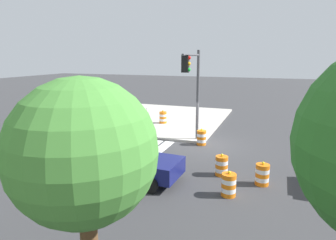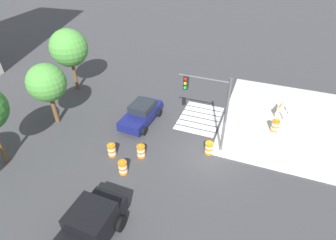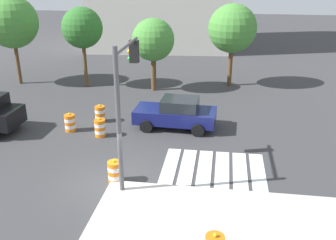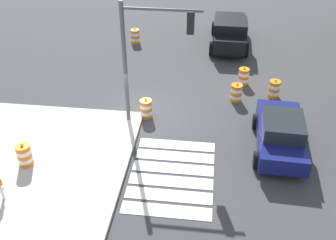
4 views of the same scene
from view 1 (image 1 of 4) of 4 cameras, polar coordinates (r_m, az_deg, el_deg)
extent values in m
plane|color=#38383A|center=(18.02, 7.01, -4.75)|extent=(120.00, 120.00, 0.00)
cube|color=#BCB7AD|center=(25.37, -3.09, 0.51)|extent=(12.00, 12.00, 0.15)
cube|color=silver|center=(16.98, -1.44, -5.70)|extent=(0.60, 3.20, 0.02)
cube|color=silver|center=(17.25, -3.77, -5.43)|extent=(0.60, 3.20, 0.02)
cube|color=silver|center=(17.56, -6.02, -5.15)|extent=(0.60, 3.20, 0.02)
cube|color=silver|center=(17.89, -8.18, -4.88)|extent=(0.60, 3.20, 0.02)
cube|color=silver|center=(18.25, -10.26, -4.61)|extent=(0.60, 3.20, 0.02)
cube|color=silver|center=(18.63, -12.26, -4.34)|extent=(0.60, 3.20, 0.02)
cube|color=navy|center=(12.96, -7.03, -8.49)|extent=(4.38, 2.03, 0.70)
cube|color=#1E2328|center=(12.86, -8.08, -5.61)|extent=(1.97, 1.68, 0.60)
cylinder|color=black|center=(13.32, 0.19, -9.42)|extent=(0.67, 0.27, 0.66)
cylinder|color=black|center=(11.73, -3.47, -12.58)|extent=(0.67, 0.27, 0.66)
cylinder|color=black|center=(14.50, -9.80, -7.75)|extent=(0.67, 0.27, 0.66)
cylinder|color=black|center=(13.06, -14.34, -10.28)|extent=(0.67, 0.27, 0.66)
cylinder|color=orange|center=(13.09, 17.86, -11.59)|extent=(0.56, 0.56, 0.18)
cylinder|color=white|center=(13.02, 17.91, -10.86)|extent=(0.56, 0.56, 0.18)
cylinder|color=orange|center=(12.95, 17.96, -10.13)|extent=(0.56, 0.56, 0.18)
cylinder|color=white|center=(12.89, 18.01, -9.39)|extent=(0.56, 0.56, 0.18)
cylinder|color=orange|center=(12.82, 18.07, -8.64)|extent=(0.56, 0.56, 0.18)
sphere|color=yellow|center=(12.77, 18.11, -8.01)|extent=(0.12, 0.12, 0.12)
cylinder|color=orange|center=(13.62, 10.38, -10.21)|extent=(0.56, 0.56, 0.18)
cylinder|color=white|center=(13.56, 10.41, -9.51)|extent=(0.56, 0.56, 0.18)
cylinder|color=orange|center=(13.49, 10.44, -8.80)|extent=(0.56, 0.56, 0.18)
cylinder|color=white|center=(13.43, 10.47, -8.08)|extent=(0.56, 0.56, 0.18)
cylinder|color=orange|center=(13.37, 10.50, -7.36)|extent=(0.56, 0.56, 0.18)
sphere|color=yellow|center=(13.32, 10.52, -6.75)|extent=(0.12, 0.12, 0.12)
cylinder|color=orange|center=(11.82, 11.71, -13.91)|extent=(0.56, 0.56, 0.18)
cylinder|color=white|center=(11.74, 11.75, -13.12)|extent=(0.56, 0.56, 0.18)
cylinder|color=orange|center=(11.67, 11.79, -12.32)|extent=(0.56, 0.56, 0.18)
cylinder|color=white|center=(11.60, 11.83, -11.52)|extent=(0.56, 0.56, 0.18)
cylinder|color=orange|center=(11.53, 11.87, -10.70)|extent=(0.56, 0.56, 0.18)
sphere|color=yellow|center=(11.47, 11.90, -10.01)|extent=(0.12, 0.12, 0.12)
cylinder|color=orange|center=(17.89, 6.54, -4.57)|extent=(0.56, 0.56, 0.18)
cylinder|color=white|center=(17.84, 6.55, -4.02)|extent=(0.56, 0.56, 0.18)
cylinder|color=orange|center=(17.79, 6.57, -3.46)|extent=(0.56, 0.56, 0.18)
cylinder|color=white|center=(17.74, 6.58, -2.90)|extent=(0.56, 0.56, 0.18)
cylinder|color=orange|center=(17.69, 6.59, -2.34)|extent=(0.56, 0.56, 0.18)
sphere|color=yellow|center=(17.65, 6.61, -1.87)|extent=(0.12, 0.12, 0.12)
cylinder|color=orange|center=(22.84, -0.99, -0.38)|extent=(0.56, 0.56, 0.18)
cylinder|color=white|center=(22.80, -0.99, 0.06)|extent=(0.56, 0.56, 0.18)
cylinder|color=orange|center=(22.76, -0.99, 0.51)|extent=(0.56, 0.56, 0.18)
cylinder|color=white|center=(22.72, -0.99, 0.95)|extent=(0.56, 0.56, 0.18)
cylinder|color=orange|center=(22.69, -0.99, 1.40)|extent=(0.56, 0.56, 0.18)
sphere|color=yellow|center=(22.66, -1.00, 1.77)|extent=(0.12, 0.12, 0.12)
cube|color=silver|center=(23.52, -5.29, 0.97)|extent=(0.09, 0.09, 1.00)
cube|color=silver|center=(24.02, -4.14, 1.22)|extent=(0.09, 0.09, 1.00)
cube|color=silver|center=(24.28, -7.17, 1.28)|extent=(0.09, 0.09, 1.00)
cube|color=silver|center=(24.76, -6.01, 1.53)|extent=(0.09, 0.09, 1.00)
cube|color=orange|center=(23.83, -6.29, 1.71)|extent=(1.25, 0.45, 0.28)
cube|color=white|center=(23.89, -6.28, 1.00)|extent=(1.25, 0.45, 0.20)
cylinder|color=#4C4C51|center=(18.11, 5.83, 4.77)|extent=(0.18, 0.18, 5.50)
cylinder|color=#4C4C51|center=(16.41, 4.59, 12.59)|extent=(0.12, 3.20, 0.12)
cube|color=black|center=(15.34, 3.41, 10.95)|extent=(0.36, 0.28, 0.90)
sphere|color=red|center=(15.28, 4.12, 12.06)|extent=(0.20, 0.20, 0.20)
sphere|color=#F2A514|center=(15.29, 4.10, 10.93)|extent=(0.20, 0.20, 0.20)
sphere|color=green|center=(15.30, 4.09, 9.81)|extent=(0.20, 0.20, 0.20)
sphere|color=#478C38|center=(5.73, -16.21, -5.99)|extent=(2.85, 2.85, 2.85)
camera|label=2|loc=(22.51, 51.65, 27.00)|focal=28.33mm
camera|label=3|loc=(30.74, 5.24, 17.57)|focal=40.80mm
camera|label=4|loc=(24.21, -36.37, 22.40)|focal=42.27mm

